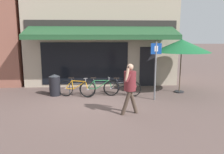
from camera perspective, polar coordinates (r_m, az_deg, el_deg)
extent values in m
plane|color=brown|center=(9.05, -5.58, -6.42)|extent=(160.00, 160.00, 0.00)
cube|color=tan|center=(12.97, -2.80, 13.01)|extent=(8.18, 3.00, 6.42)
cube|color=black|center=(11.54, -7.05, 3.53)|extent=(4.50, 0.04, 2.20)
cube|color=black|center=(11.86, 9.38, 2.68)|extent=(0.90, 0.04, 2.10)
cube|color=#282623|center=(11.46, -2.65, 13.52)|extent=(7.77, 0.06, 0.44)
cube|color=#23512D|center=(10.75, -2.56, 11.99)|extent=(7.36, 1.45, 0.50)
cube|color=#23512D|center=(10.02, -2.44, 10.26)|extent=(7.36, 0.03, 0.20)
cylinder|color=#47494F|center=(9.93, -3.43, -1.60)|extent=(2.76, 0.04, 0.04)
cylinder|color=#47494F|center=(10.07, -11.00, -3.21)|extent=(0.04, 0.04, 0.55)
cylinder|color=#47494F|center=(10.09, 4.16, -3.03)|extent=(0.04, 0.04, 0.55)
torus|color=black|center=(9.62, -6.33, -3.23)|extent=(0.73, 0.33, 0.72)
cylinder|color=#9E9EA3|center=(9.62, -6.33, -3.23)|extent=(0.09, 0.09, 0.08)
torus|color=black|center=(9.98, -12.00, -2.90)|extent=(0.73, 0.33, 0.72)
cylinder|color=#9E9EA3|center=(9.98, -12.00, -2.90)|extent=(0.09, 0.09, 0.08)
cylinder|color=orange|center=(9.73, -8.51, -2.17)|extent=(0.58, 0.14, 0.38)
cylinder|color=orange|center=(9.73, -8.71, -1.07)|extent=(0.62, 0.20, 0.05)
cylinder|color=orange|center=(9.85, -10.26, -2.03)|extent=(0.11, 0.12, 0.38)
cylinder|color=orange|center=(9.91, -11.04, -3.01)|extent=(0.36, 0.13, 0.05)
cylinder|color=orange|center=(9.91, -11.23, -1.93)|extent=(0.32, 0.06, 0.37)
cylinder|color=orange|center=(9.62, -6.63, -2.22)|extent=(0.14, 0.12, 0.34)
cylinder|color=#9E9EA3|center=(9.85, -10.52, -0.65)|extent=(0.06, 0.05, 0.11)
cube|color=black|center=(9.85, -10.59, -0.24)|extent=(0.26, 0.17, 0.06)
cylinder|color=#9E9EA3|center=(9.63, -6.92, -0.79)|extent=(0.04, 0.05, 0.14)
cylinder|color=#9E9EA3|center=(9.62, -6.91, -0.37)|extent=(0.16, 0.51, 0.10)
torus|color=black|center=(9.86, -0.08, -2.83)|extent=(0.72, 0.18, 0.72)
cylinder|color=#9E9EA3|center=(9.86, -0.08, -2.83)|extent=(0.08, 0.07, 0.08)
torus|color=black|center=(9.75, -6.43, -3.05)|extent=(0.72, 0.18, 0.72)
cylinder|color=#9E9EA3|center=(9.75, -6.43, -3.05)|extent=(0.08, 0.07, 0.08)
cylinder|color=#23703D|center=(9.79, -2.49, -1.99)|extent=(0.61, 0.13, 0.38)
cylinder|color=#23703D|center=(9.76, -2.75, -0.92)|extent=(0.67, 0.10, 0.05)
cylinder|color=#23703D|center=(9.75, -4.45, -2.01)|extent=(0.13, 0.07, 0.38)
cylinder|color=#23703D|center=(9.76, -5.31, -3.06)|extent=(0.39, 0.07, 0.05)
cylinder|color=#23703D|center=(9.74, -5.57, -1.99)|extent=(0.33, 0.10, 0.37)
cylinder|color=#23703D|center=(9.83, -0.44, -1.87)|extent=(0.16, 0.06, 0.35)
cylinder|color=#9E9EA3|center=(9.72, -4.81, -0.64)|extent=(0.06, 0.04, 0.11)
cube|color=black|center=(9.72, -4.91, -0.23)|extent=(0.25, 0.13, 0.06)
cylinder|color=#9E9EA3|center=(9.80, -0.81, -0.50)|extent=(0.03, 0.04, 0.14)
cylinder|color=#9E9EA3|center=(9.79, -0.82, -0.09)|extent=(0.07, 0.52, 0.08)
torus|color=black|center=(9.76, 5.59, -3.08)|extent=(0.69, 0.19, 0.69)
cylinder|color=#9E9EA3|center=(9.76, 5.59, -3.08)|extent=(0.08, 0.07, 0.07)
torus|color=black|center=(9.81, -0.28, -2.96)|extent=(0.69, 0.19, 0.69)
cylinder|color=#9E9EA3|center=(9.81, -0.28, -2.96)|extent=(0.08, 0.07, 0.07)
cylinder|color=black|center=(9.74, 3.36, -2.15)|extent=(0.56, 0.11, 0.37)
cylinder|color=black|center=(9.72, 3.16, -1.11)|extent=(0.61, 0.14, 0.05)
cylinder|color=black|center=(9.76, 1.56, -2.07)|extent=(0.11, 0.07, 0.36)
cylinder|color=black|center=(9.80, 0.74, -3.03)|extent=(0.35, 0.09, 0.05)
cylinder|color=black|center=(9.77, 0.53, -2.00)|extent=(0.30, 0.07, 0.36)
cylinder|color=black|center=(9.73, 5.28, -2.14)|extent=(0.15, 0.08, 0.33)
cylinder|color=#9E9EA3|center=(9.73, 1.26, -0.74)|extent=(0.06, 0.04, 0.11)
cube|color=black|center=(9.72, 1.17, -0.33)|extent=(0.25, 0.14, 0.05)
cylinder|color=#9E9EA3|center=(9.70, 4.98, -0.78)|extent=(0.03, 0.04, 0.14)
cylinder|color=#9E9EA3|center=(9.69, 4.99, -0.37)|extent=(0.11, 0.52, 0.05)
cylinder|color=#47382D|center=(7.41, 3.70, -6.84)|extent=(0.38, 0.18, 0.87)
cylinder|color=#47382D|center=(7.63, 5.56, -6.37)|extent=(0.38, 0.18, 0.87)
cylinder|color=maroon|center=(7.34, 4.72, -1.03)|extent=(0.46, 0.46, 0.66)
sphere|color=tan|center=(7.26, 4.78, 2.62)|extent=(0.22, 0.22, 0.22)
cylinder|color=maroon|center=(7.57, 5.46, -0.71)|extent=(0.31, 0.15, 0.59)
cylinder|color=maroon|center=(7.07, 4.25, -0.21)|extent=(0.26, 0.20, 0.30)
cylinder|color=tan|center=(7.06, 4.00, 0.50)|extent=(0.20, 0.22, 0.45)
cube|color=black|center=(7.08, 4.25, 2.26)|extent=(0.03, 0.07, 0.14)
cylinder|color=black|center=(10.18, -14.72, -2.28)|extent=(0.49, 0.49, 0.87)
cone|color=#33353A|center=(10.09, -14.84, 0.42)|extent=(0.50, 0.50, 0.10)
cylinder|color=slate|center=(9.20, 11.25, 1.46)|extent=(0.07, 0.07, 2.43)
cube|color=#14429E|center=(9.10, 11.47, 7.26)|extent=(0.44, 0.02, 0.44)
cube|color=white|center=(9.08, 11.50, 7.25)|extent=(0.14, 0.01, 0.22)
cylinder|color=#4C3D2D|center=(10.76, 17.46, 2.54)|extent=(0.05, 0.05, 2.46)
cone|color=#196033|center=(10.68, 17.75, 7.78)|extent=(2.62, 2.62, 0.59)
cylinder|color=#262628|center=(10.98, 17.12, -3.68)|extent=(0.44, 0.44, 0.06)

